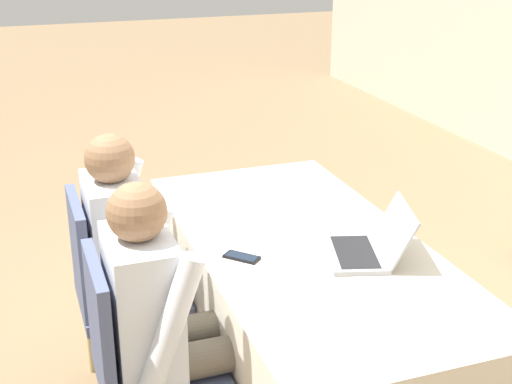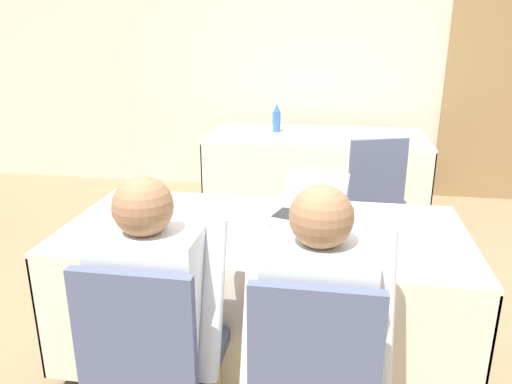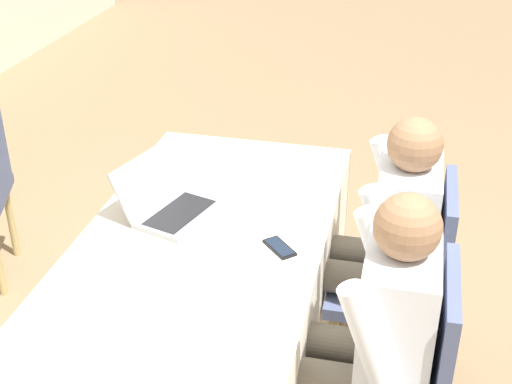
# 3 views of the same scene
# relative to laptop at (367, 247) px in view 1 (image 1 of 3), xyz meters

# --- Properties ---
(conference_table_near) EXTENTS (1.89, 0.90, 0.73)m
(conference_table_near) POSITION_rel_laptop_xyz_m (-0.19, -0.17, -0.21)
(conference_table_near) COLOR beige
(conference_table_near) RESTS_ON ground_plane
(laptop) EXTENTS (0.41, 0.39, 0.21)m
(laptop) POSITION_rel_laptop_xyz_m (0.00, 0.00, 0.00)
(laptop) COLOR #99999E
(laptop) RESTS_ON conference_table_near
(cell_phone) EXTENTS (0.15, 0.14, 0.01)m
(cell_phone) POSITION_rel_laptop_xyz_m (-0.15, -0.47, -0.04)
(cell_phone) COLOR black
(cell_phone) RESTS_ON conference_table_near
(paper_beside_laptop) EXTENTS (0.28, 0.34, 0.00)m
(paper_beside_laptop) POSITION_rel_laptop_xyz_m (0.54, -0.35, -0.04)
(paper_beside_laptop) COLOR white
(paper_beside_laptop) RESTS_ON conference_table_near
(chair_near_left) EXTENTS (0.44, 0.44, 0.92)m
(chair_near_left) POSITION_rel_laptop_xyz_m (-0.48, -0.93, -0.26)
(chair_near_left) COLOR tan
(chair_near_left) RESTS_ON ground_plane
(chair_near_right) EXTENTS (0.44, 0.44, 0.92)m
(chair_near_right) POSITION_rel_laptop_xyz_m (0.09, -0.93, -0.26)
(chair_near_right) COLOR tan
(chair_near_right) RESTS_ON ground_plane
(person_checkered_shirt) EXTENTS (0.50, 0.52, 1.18)m
(person_checkered_shirt) POSITION_rel_laptop_xyz_m (-0.48, -0.82, -0.10)
(person_checkered_shirt) COLOR #665B4C
(person_checkered_shirt) RESTS_ON ground_plane
(person_white_shirt) EXTENTS (0.50, 0.52, 1.18)m
(person_white_shirt) POSITION_rel_laptop_xyz_m (0.09, -0.82, -0.10)
(person_white_shirt) COLOR #665B4C
(person_white_shirt) RESTS_ON ground_plane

